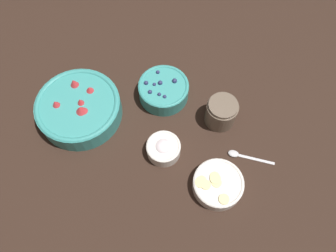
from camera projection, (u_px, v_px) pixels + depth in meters
The scene contains 7 objects.
ground_plane at pixel (142, 148), 0.98m from camera, with size 4.00×4.00×0.00m, color black.
bowl_strawberries at pixel (79, 108), 1.00m from camera, with size 0.26×0.26×0.09m.
bowl_blueberries at pixel (164, 90), 1.03m from camera, with size 0.16×0.16×0.07m.
bowl_bananas at pixel (218, 184), 0.90m from camera, with size 0.14×0.14×0.04m.
bowl_cream at pixel (164, 148), 0.95m from camera, with size 0.10×0.10×0.05m.
jar_chocolate at pixel (221, 113), 0.99m from camera, with size 0.09×0.09×0.09m.
spoon at pixel (242, 156), 0.96m from camera, with size 0.10×0.11×0.01m.
Camera 1 is at (-0.15, -0.35, 0.91)m, focal length 35.00 mm.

